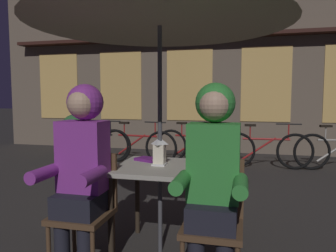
# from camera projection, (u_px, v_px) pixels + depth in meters

# --- Properties ---
(ground_plane) EXTENTS (60.00, 60.00, 0.00)m
(ground_plane) POSITION_uv_depth(u_px,v_px,m) (160.00, 251.00, 2.70)
(ground_plane) COLOR #2D2B28
(cafe_table) EXTENTS (0.72, 0.72, 0.74)m
(cafe_table) POSITION_uv_depth(u_px,v_px,m) (160.00, 177.00, 2.65)
(cafe_table) COLOR #B2AD9E
(cafe_table) RESTS_ON ground_plane
(patio_umbrella) EXTENTS (2.10, 2.10, 2.31)m
(patio_umbrella) POSITION_uv_depth(u_px,v_px,m) (160.00, 1.00, 2.52)
(patio_umbrella) COLOR #4C4C51
(patio_umbrella) RESTS_ON ground_plane
(lantern) EXTENTS (0.11, 0.11, 0.23)m
(lantern) POSITION_uv_depth(u_px,v_px,m) (160.00, 151.00, 2.63)
(lantern) COLOR white
(lantern) RESTS_ON cafe_table
(chair_left) EXTENTS (0.40, 0.40, 0.87)m
(chair_left) POSITION_uv_depth(u_px,v_px,m) (86.00, 205.00, 2.42)
(chair_left) COLOR #513823
(chair_left) RESTS_ON ground_plane
(chair_right) EXTENTS (0.40, 0.40, 0.87)m
(chair_right) POSITION_uv_depth(u_px,v_px,m) (213.00, 216.00, 2.19)
(chair_right) COLOR #513823
(chair_right) RESTS_ON ground_plane
(person_left_hooded) EXTENTS (0.45, 0.56, 1.40)m
(person_left_hooded) POSITION_uv_depth(u_px,v_px,m) (81.00, 160.00, 2.33)
(person_left_hooded) COLOR black
(person_left_hooded) RESTS_ON ground_plane
(person_right_hooded) EXTENTS (0.45, 0.56, 1.40)m
(person_right_hooded) POSITION_uv_depth(u_px,v_px,m) (213.00, 166.00, 2.10)
(person_right_hooded) COLOR black
(person_right_hooded) RESTS_ON ground_plane
(shopfront_building) EXTENTS (10.00, 0.93, 6.20)m
(shopfront_building) POSITION_uv_depth(u_px,v_px,m) (192.00, 24.00, 7.80)
(shopfront_building) COLOR #6B5B4C
(shopfront_building) RESTS_ON ground_plane
(bicycle_nearest) EXTENTS (1.68, 0.17, 0.84)m
(bicycle_nearest) POSITION_uv_depth(u_px,v_px,m) (94.00, 144.00, 6.61)
(bicycle_nearest) COLOR black
(bicycle_nearest) RESTS_ON ground_plane
(bicycle_second) EXTENTS (1.67, 0.24, 0.84)m
(bicycle_second) POSITION_uv_depth(u_px,v_px,m) (137.00, 146.00, 6.34)
(bicycle_second) COLOR black
(bicycle_second) RESTS_ON ground_plane
(bicycle_third) EXTENTS (1.67, 0.26, 0.84)m
(bicycle_third) POSITION_uv_depth(u_px,v_px,m) (195.00, 146.00, 6.28)
(bicycle_third) COLOR black
(bicycle_third) RESTS_ON ground_plane
(bicycle_fourth) EXTENTS (1.68, 0.15, 0.84)m
(bicycle_fourth) POSITION_uv_depth(u_px,v_px,m) (266.00, 150.00, 5.84)
(bicycle_fourth) COLOR black
(bicycle_fourth) RESTS_ON ground_plane
(book) EXTENTS (0.24, 0.21, 0.02)m
(book) POSITION_uv_depth(u_px,v_px,m) (147.00, 159.00, 2.84)
(book) COLOR #661E7A
(book) RESTS_ON cafe_table
(potted_plant) EXTENTS (0.60, 0.60, 0.92)m
(potted_plant) POSITION_uv_depth(u_px,v_px,m) (75.00, 131.00, 7.28)
(potted_plant) COLOR brown
(potted_plant) RESTS_ON ground_plane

